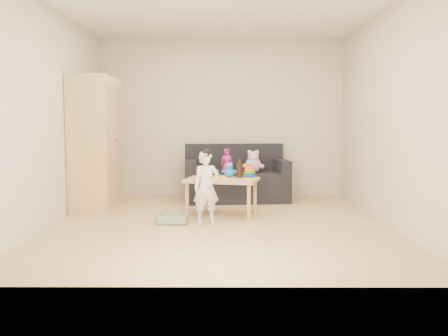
{
  "coord_description": "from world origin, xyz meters",
  "views": [
    {
      "loc": [
        0.07,
        -5.65,
        1.21
      ],
      "look_at": [
        0.05,
        0.25,
        0.65
      ],
      "focal_mm": 38.0,
      "sensor_mm": 36.0,
      "label": 1
    }
  ],
  "objects_px": {
    "play_table": "(222,197)",
    "wardrobe": "(96,144)",
    "sofa": "(236,187)",
    "toddler": "(206,189)"
  },
  "relations": [
    {
      "from": "play_table",
      "to": "sofa",
      "type": "bearing_deg",
      "value": 79.37
    },
    {
      "from": "play_table",
      "to": "wardrobe",
      "type": "bearing_deg",
      "value": 166.45
    },
    {
      "from": "sofa",
      "to": "toddler",
      "type": "relative_size",
      "value": 1.85
    },
    {
      "from": "wardrobe",
      "to": "toddler",
      "type": "height_order",
      "value": "wardrobe"
    },
    {
      "from": "wardrobe",
      "to": "play_table",
      "type": "bearing_deg",
      "value": -13.55
    },
    {
      "from": "wardrobe",
      "to": "sofa",
      "type": "relative_size",
      "value": 1.17
    },
    {
      "from": "sofa",
      "to": "wardrobe",
      "type": "bearing_deg",
      "value": -165.12
    },
    {
      "from": "play_table",
      "to": "toddler",
      "type": "xyz_separation_m",
      "value": [
        -0.18,
        -0.54,
        0.18
      ]
    },
    {
      "from": "sofa",
      "to": "play_table",
      "type": "xyz_separation_m",
      "value": [
        -0.22,
        -1.16,
        0.02
      ]
    },
    {
      "from": "wardrobe",
      "to": "sofa",
      "type": "height_order",
      "value": "wardrobe"
    }
  ]
}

